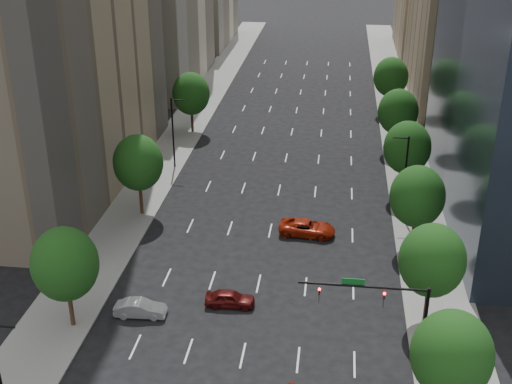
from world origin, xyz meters
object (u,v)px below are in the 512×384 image
at_px(traffic_signal, 391,308).
at_px(car_red_far, 307,228).
at_px(car_maroon, 230,298).
at_px(car_silver, 140,309).

relative_size(traffic_signal, car_red_far, 1.62).
bearing_deg(car_red_far, car_maroon, 161.11).
relative_size(car_maroon, car_red_far, 0.74).
height_order(car_silver, car_red_far, car_red_far).
distance_m(traffic_signal, car_red_far, 21.20).
bearing_deg(car_maroon, car_silver, 106.15).
bearing_deg(car_maroon, traffic_signal, -118.99).
height_order(car_maroon, car_silver, car_maroon).
bearing_deg(car_red_far, traffic_signal, -156.49).
xyz_separation_m(car_maroon, car_silver, (-7.03, -2.32, -0.01)).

